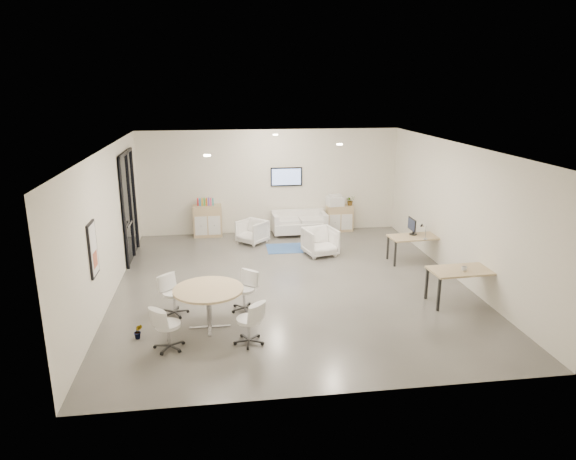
% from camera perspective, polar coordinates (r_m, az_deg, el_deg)
% --- Properties ---
extents(room_shell, '(9.60, 10.60, 4.80)m').
position_cam_1_polar(room_shell, '(11.60, 0.34, 1.35)').
color(room_shell, '#52504A').
rests_on(room_shell, ground).
extents(glass_door, '(0.09, 1.90, 2.85)m').
position_cam_1_polar(glass_door, '(14.15, -17.26, 2.88)').
color(glass_door, black).
rests_on(glass_door, room_shell).
extents(artwork, '(0.05, 0.54, 1.04)m').
position_cam_1_polar(artwork, '(10.24, -20.86, -2.04)').
color(artwork, black).
rests_on(artwork, room_shell).
extents(wall_tv, '(0.98, 0.06, 0.58)m').
position_cam_1_polar(wall_tv, '(15.96, -0.18, 5.94)').
color(wall_tv, black).
rests_on(wall_tv, room_shell).
extents(ceiling_spots, '(3.14, 4.14, 0.03)m').
position_cam_1_polar(ceiling_spots, '(12.11, -1.17, 9.57)').
color(ceiling_spots, '#FFEAC6').
rests_on(ceiling_spots, room_shell).
extents(sideboard_left, '(0.86, 0.45, 0.97)m').
position_cam_1_polar(sideboard_left, '(15.89, -8.92, 1.02)').
color(sideboard_left, tan).
rests_on(sideboard_left, room_shell).
extents(sideboard_right, '(0.83, 0.40, 0.83)m').
position_cam_1_polar(sideboard_right, '(16.37, 5.74, 1.32)').
color(sideboard_right, tan).
rests_on(sideboard_right, room_shell).
extents(books, '(0.50, 0.14, 0.22)m').
position_cam_1_polar(books, '(15.75, -9.17, 3.11)').
color(books, red).
rests_on(books, sideboard_left).
extents(printer, '(0.55, 0.48, 0.35)m').
position_cam_1_polar(printer, '(16.20, 5.24, 3.29)').
color(printer, white).
rests_on(printer, sideboard_right).
extents(loveseat, '(1.69, 0.89, 0.62)m').
position_cam_1_polar(loveseat, '(15.95, 1.21, 0.72)').
color(loveseat, white).
rests_on(loveseat, room_shell).
extents(blue_rug, '(1.40, 0.95, 0.01)m').
position_cam_1_polar(blue_rug, '(14.65, 0.36, -2.02)').
color(blue_rug, '#2C5389').
rests_on(blue_rug, room_shell).
extents(armchair_left, '(1.00, 1.00, 0.75)m').
position_cam_1_polar(armchair_left, '(15.07, -4.00, -0.07)').
color(armchair_left, white).
rests_on(armchair_left, room_shell).
extents(armchair_right, '(0.97, 0.93, 0.83)m').
position_cam_1_polar(armchair_right, '(13.99, 3.61, -1.16)').
color(armchair_right, white).
rests_on(armchair_right, room_shell).
extents(desk_rear, '(1.39, 0.78, 0.70)m').
position_cam_1_polar(desk_rear, '(13.79, 13.93, -0.95)').
color(desk_rear, tan).
rests_on(desk_rear, room_shell).
extents(desk_front, '(1.50, 0.80, 0.76)m').
position_cam_1_polar(desk_front, '(11.47, 19.01, -4.52)').
color(desk_front, tan).
rests_on(desk_front, room_shell).
extents(monitor, '(0.20, 0.50, 0.44)m').
position_cam_1_polar(monitor, '(13.83, 13.63, 0.44)').
color(monitor, black).
rests_on(monitor, desk_rear).
extents(round_table, '(1.33, 1.33, 0.81)m').
position_cam_1_polar(round_table, '(9.87, -8.84, -6.88)').
color(round_table, tan).
rests_on(round_table, room_shell).
extents(meeting_chairs, '(2.24, 2.24, 0.82)m').
position_cam_1_polar(meeting_chairs, '(9.99, -8.77, -8.57)').
color(meeting_chairs, white).
rests_on(meeting_chairs, room_shell).
extents(plant_cabinet, '(0.35, 0.37, 0.24)m').
position_cam_1_polar(plant_cabinet, '(16.30, 6.93, 3.15)').
color(plant_cabinet, '#3F7F3F').
rests_on(plant_cabinet, sideboard_right).
extents(plant_floor, '(0.17, 0.29, 0.13)m').
position_cam_1_polar(plant_floor, '(10.02, -16.27, -11.17)').
color(plant_floor, '#3F7F3F').
rests_on(plant_floor, room_shell).
extents(cup, '(0.14, 0.13, 0.12)m').
position_cam_1_polar(cup, '(11.32, 19.00, -4.04)').
color(cup, white).
rests_on(cup, desk_front).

